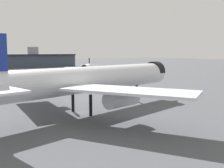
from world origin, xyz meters
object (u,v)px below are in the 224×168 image
object	(u,v)px
airliner_far_taxiway	(87,67)
traffic_cone_near_nose	(145,91)
baggage_tug_wing	(125,87)
airliner_near_gate	(89,80)

from	to	relation	value
airliner_far_taxiway	traffic_cone_near_nose	bearing A→B (deg)	21.03
airliner_far_taxiway	baggage_tug_wing	xyz separation A→B (m)	(-23.95, -74.36, -3.58)
baggage_tug_wing	traffic_cone_near_nose	xyz separation A→B (m)	(2.18, -8.77, -0.62)
airliner_near_gate	airliner_far_taxiway	size ratio (longest dim) A/B	2.07
airliner_near_gate	traffic_cone_near_nose	xyz separation A→B (m)	(31.83, 16.44, -7.45)
airliner_near_gate	baggage_tug_wing	size ratio (longest dim) A/B	18.02
airliner_near_gate	traffic_cone_near_nose	world-z (taller)	airliner_near_gate
baggage_tug_wing	airliner_near_gate	bearing A→B (deg)	-155.90
airliner_far_taxiway	baggage_tug_wing	distance (m)	78.21
airliner_near_gate	airliner_far_taxiway	distance (m)	113.14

